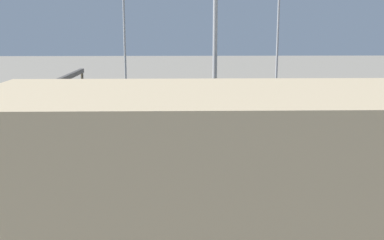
{
  "coord_description": "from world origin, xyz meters",
  "views": [
    {
      "loc": [
        -2.8,
        68.65,
        16.94
      ],
      "look_at": [
        -4.6,
        -2.49,
        2.5
      ],
      "focal_mm": 43.55,
      "sensor_mm": 36.0,
      "label": 1
    }
  ],
  "objects": [
    {
      "name": "ground_plane",
      "position": [
        0.0,
        0.0,
        0.0
      ],
      "size": [
        400.0,
        400.0,
        0.0
      ],
      "primitive_type": "plane",
      "color": "gray"
    },
    {
      "name": "track_bed_0",
      "position": [
        0.0,
        -20.0,
        0.06
      ],
      "size": [
        140.0,
        2.8,
        0.12
      ],
      "primitive_type": "cube",
      "color": "#3D3833",
      "rests_on": "ground_plane"
    },
    {
      "name": "light_mast_0",
      "position": [
        8.02,
        -23.68,
        17.69
      ],
      "size": [
        2.8,
        0.7,
        27.86
      ],
      "color": "#9EA0A5",
      "rests_on": "ground_plane"
    },
    {
      "name": "track_bed_2",
      "position": [
        0.0,
        -10.0,
        0.06
      ],
      "size": [
        140.0,
        2.8,
        0.12
      ],
      "primitive_type": "cube",
      "color": "#3D3833",
      "rests_on": "ground_plane"
    },
    {
      "name": "maintenance_shed",
      "position": [
        -7.75,
        38.43,
        6.38
      ],
      "size": [
        36.73,
        14.6,
        12.75
      ],
      "primitive_type": "cube",
      "color": "tan",
      "rests_on": "ground_plane"
    },
    {
      "name": "track_bed_8",
      "position": [
        0.0,
        20.0,
        0.06
      ],
      "size": [
        140.0,
        2.8,
        0.12
      ],
      "primitive_type": "cube",
      "color": "#4C443D",
      "rests_on": "ground_plane"
    },
    {
      "name": "train_on_track_4",
      "position": [
        -7.59,
        0.0,
        2.16
      ],
      "size": [
        10.0,
        3.0,
        5.0
      ],
      "color": "gold",
      "rests_on": "ground_plane"
    },
    {
      "name": "train_on_track_1",
      "position": [
        18.63,
        -15.0,
        2.16
      ],
      "size": [
        10.0,
        3.0,
        5.0
      ],
      "color": "gold",
      "rests_on": "ground_plane"
    },
    {
      "name": "train_on_track_0",
      "position": [
        21.12,
        -20.0,
        2.16
      ],
      "size": [
        10.0,
        3.0,
        5.0
      ],
      "color": "gold",
      "rests_on": "ground_plane"
    },
    {
      "name": "track_bed_4",
      "position": [
        0.0,
        0.0,
        0.06
      ],
      "size": [
        140.0,
        2.8,
        0.12
      ],
      "primitive_type": "cube",
      "color": "#4C443D",
      "rests_on": "ground_plane"
    },
    {
      "name": "track_bed_5",
      "position": [
        0.0,
        5.0,
        0.06
      ],
      "size": [
        140.0,
        2.8,
        0.12
      ],
      "primitive_type": "cube",
      "color": "#3D3833",
      "rests_on": "ground_plane"
    },
    {
      "name": "track_bed_6",
      "position": [
        0.0,
        10.0,
        0.06
      ],
      "size": [
        140.0,
        2.8,
        0.12
      ],
      "primitive_type": "cube",
      "color": "#4C443D",
      "rests_on": "ground_plane"
    },
    {
      "name": "signal_gantry",
      "position": [
        16.28,
        0.0,
        7.8
      ],
      "size": [
        0.7,
        45.0,
        8.8
      ],
      "color": "#4C4742",
      "rests_on": "ground_plane"
    },
    {
      "name": "light_mast_2",
      "position": [
        -21.89,
        -23.18,
        19.63
      ],
      "size": [
        2.8,
        0.7,
        31.45
      ],
      "color": "#9EA0A5",
      "rests_on": "ground_plane"
    },
    {
      "name": "light_mast_3",
      "position": [
        -6.13,
        23.84,
        17.84
      ],
      "size": [
        2.8,
        0.7,
        28.13
      ],
      "color": "#9EA0A5",
      "rests_on": "ground_plane"
    },
    {
      "name": "track_bed_3",
      "position": [
        0.0,
        -5.0,
        0.06
      ],
      "size": [
        140.0,
        2.8,
        0.12
      ],
      "primitive_type": "cube",
      "color": "#4C443D",
      "rests_on": "ground_plane"
    },
    {
      "name": "train_on_track_3",
      "position": [
        0.8,
        -5.0,
        2.09
      ],
      "size": [
        90.6,
        3.0,
        4.4
      ],
      "color": "maroon",
      "rests_on": "ground_plane"
    },
    {
      "name": "track_bed_7",
      "position": [
        0.0,
        15.0,
        0.06
      ],
      "size": [
        140.0,
        2.8,
        0.12
      ],
      "primitive_type": "cube",
      "color": "#3D3833",
      "rests_on": "ground_plane"
    },
    {
      "name": "track_bed_1",
      "position": [
        0.0,
        -15.0,
        0.06
      ],
      "size": [
        140.0,
        2.8,
        0.12
      ],
      "primitive_type": "cube",
      "color": "#4C443D",
      "rests_on": "ground_plane"
    }
  ]
}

